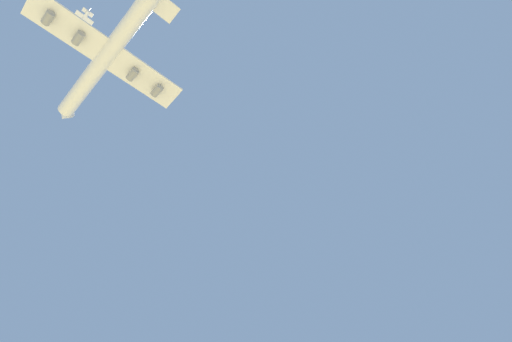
% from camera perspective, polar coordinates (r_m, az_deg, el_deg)
% --- Properties ---
extents(carrier_jet, '(75.14, 60.40, 18.65)m').
position_cam_1_polar(carrier_jet, '(165.89, -20.66, 15.50)').
color(carrier_jet, white).
extents(chase_jet_lead, '(15.16, 9.03, 4.00)m').
position_cam_1_polar(chase_jet_lead, '(201.36, -23.86, 19.08)').
color(chase_jet_lead, silver).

